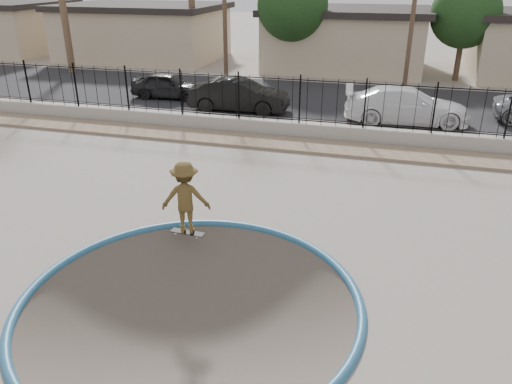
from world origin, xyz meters
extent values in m
cube|color=slate|center=(0.00, 12.00, -1.10)|extent=(120.00, 120.00, 2.20)
torus|color=#285D82|center=(0.00, -1.00, 0.00)|extent=(7.04, 7.04, 0.20)
cube|color=#988363|center=(0.00, 9.20, 0.06)|extent=(42.00, 1.60, 0.11)
cube|color=gray|center=(0.00, 10.30, 0.30)|extent=(42.00, 0.45, 0.60)
cube|color=black|center=(0.00, 10.30, 0.72)|extent=(40.00, 0.04, 0.03)
cube|color=black|center=(0.00, 10.30, 2.30)|extent=(40.00, 0.04, 0.04)
cube|color=black|center=(0.00, 17.00, 0.02)|extent=(90.00, 8.00, 0.04)
cube|color=tan|center=(-15.00, 26.50, 1.75)|extent=(11.00, 8.00, 3.50)
cube|color=black|center=(-15.00, 26.50, 3.70)|extent=(11.60, 8.60, 0.40)
cube|color=tan|center=(0.00, 26.50, 1.75)|extent=(10.00, 8.00, 3.50)
cube|color=black|center=(0.00, 26.50, 3.70)|extent=(10.60, 8.60, 0.40)
cylinder|color=#473323|center=(-6.00, 19.00, 4.50)|extent=(0.24, 0.24, 9.00)
cylinder|color=#473323|center=(4.00, 19.00, 4.75)|extent=(0.24, 0.24, 9.50)
cylinder|color=#473323|center=(-3.00, 23.00, 1.50)|extent=(0.34, 0.34, 3.00)
sphere|color=#143311|center=(-3.00, 23.00, 4.20)|extent=(4.32, 4.32, 4.32)
cylinder|color=#473323|center=(7.00, 24.00, 1.38)|extent=(0.34, 0.34, 2.75)
sphere|color=#143311|center=(7.00, 24.00, 3.85)|extent=(3.96, 3.96, 3.96)
imported|color=brown|center=(-1.15, 1.60, 0.93)|extent=(1.35, 1.00, 1.87)
cube|color=black|center=(-1.15, 1.60, 0.07)|extent=(0.90, 0.28, 0.02)
cylinder|color=silver|center=(-1.46, 1.54, 0.03)|extent=(0.06, 0.04, 0.06)
cylinder|color=silver|center=(-1.44, 1.70, 0.03)|extent=(0.06, 0.04, 0.06)
cylinder|color=silver|center=(-0.86, 1.50, 0.03)|extent=(0.06, 0.04, 0.06)
cylinder|color=silver|center=(-0.84, 1.66, 0.03)|extent=(0.06, 0.04, 0.06)
imported|color=black|center=(-7.78, 15.00, 0.69)|extent=(3.92, 1.74, 1.31)
imported|color=black|center=(-3.47, 13.40, 0.80)|extent=(4.68, 1.81, 1.52)
imported|color=white|center=(4.09, 13.50, 0.80)|extent=(5.48, 2.66, 1.54)
camera|label=1|loc=(3.51, -8.65, 6.15)|focal=35.00mm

